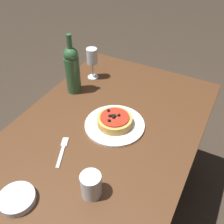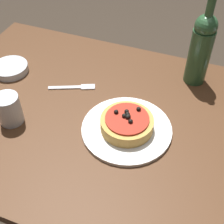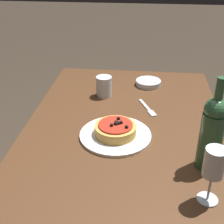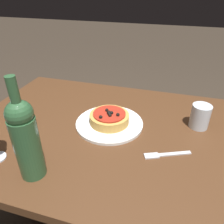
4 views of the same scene
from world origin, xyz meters
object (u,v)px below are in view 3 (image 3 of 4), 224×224
(dinner_plate, at_px, (115,135))
(side_bowl, at_px, (148,83))
(dining_table, at_px, (124,148))
(pizza, at_px, (115,129))
(fork, at_px, (148,109))
(water_cup, at_px, (104,86))
(wine_glass, at_px, (214,165))
(wine_bottle, at_px, (212,132))

(dinner_plate, distance_m, side_bowl, 0.52)
(side_bowl, bearing_deg, dining_table, 168.15)
(pizza, height_order, fork, pizza)
(dining_table, distance_m, pizza, 0.15)
(water_cup, bearing_deg, wine_glass, -149.40)
(wine_glass, relative_size, wine_bottle, 0.56)
(pizza, relative_size, fork, 1.01)
(side_bowl, relative_size, fork, 0.82)
(pizza, distance_m, water_cup, 0.37)
(wine_glass, bearing_deg, water_cup, 30.60)
(wine_bottle, xyz_separation_m, water_cup, (0.50, 0.41, -0.09))
(wine_bottle, distance_m, side_bowl, 0.69)
(water_cup, xyz_separation_m, fork, (-0.12, -0.21, -0.05))
(side_bowl, bearing_deg, water_cup, 124.80)
(fork, bearing_deg, wine_glass, -5.52)
(wine_bottle, bearing_deg, water_cup, 39.40)
(wine_glass, bearing_deg, dinner_plate, 44.43)
(wine_bottle, distance_m, fork, 0.45)
(wine_bottle, height_order, water_cup, wine_bottle)
(dinner_plate, relative_size, water_cup, 2.81)
(dinner_plate, distance_m, wine_bottle, 0.38)
(wine_bottle, xyz_separation_m, fork, (0.38, 0.20, -0.13))
(dinner_plate, relative_size, wine_glass, 1.52)
(wine_glass, distance_m, wine_bottle, 0.16)
(dinner_plate, height_order, fork, dinner_plate)
(side_bowl, bearing_deg, dinner_plate, 166.04)
(dining_table, xyz_separation_m, fork, (0.18, -0.09, 0.10))
(dinner_plate, distance_m, water_cup, 0.37)
(wine_bottle, relative_size, water_cup, 3.26)
(pizza, distance_m, wine_glass, 0.44)
(side_bowl, xyz_separation_m, fork, (-0.27, 0.00, -0.01))
(pizza, relative_size, side_bowl, 1.24)
(water_cup, bearing_deg, side_bowl, -55.20)
(dining_table, bearing_deg, fork, -27.67)
(dining_table, height_order, water_cup, water_cup)
(wine_bottle, relative_size, side_bowl, 2.47)
(wine_bottle, height_order, side_bowl, wine_bottle)
(pizza, relative_size, water_cup, 1.63)
(dinner_plate, xyz_separation_m, wine_bottle, (-0.15, -0.32, 0.13))
(pizza, bearing_deg, dinner_plate, 105.06)
(dinner_plate, bearing_deg, fork, -27.82)
(fork, bearing_deg, dining_table, -51.14)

